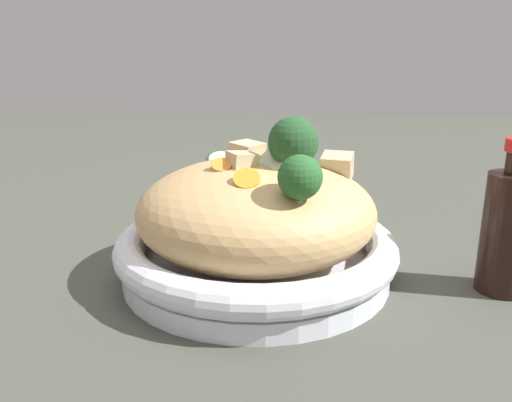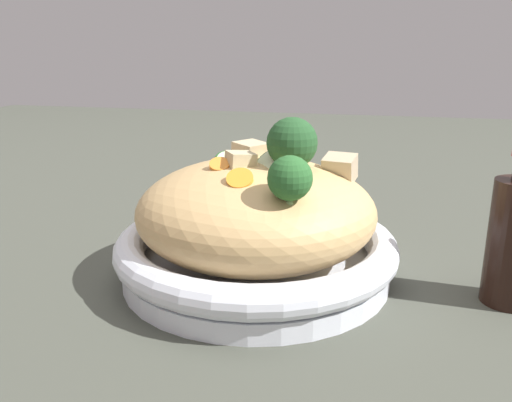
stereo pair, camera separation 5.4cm
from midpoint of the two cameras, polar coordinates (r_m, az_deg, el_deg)
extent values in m
plane|color=#44473D|center=(0.57, 2.74, -8.30)|extent=(3.00, 3.00, 0.00)
cylinder|color=white|center=(0.56, 2.75, -7.37)|extent=(0.28, 0.28, 0.02)
torus|color=white|center=(0.55, 2.79, -4.88)|extent=(0.30, 0.30, 0.03)
ellipsoid|color=tan|center=(0.54, 2.85, -1.14)|extent=(0.25, 0.25, 0.11)
torus|color=tan|center=(0.54, 2.20, 2.93)|extent=(0.06, 0.06, 0.02)
torus|color=tan|center=(0.53, 1.43, 4.08)|extent=(0.06, 0.06, 0.01)
cone|color=#A1B772|center=(0.45, 7.17, -0.41)|extent=(0.02, 0.02, 0.02)
sphere|color=#295F2B|center=(0.44, 7.27, 2.48)|extent=(0.04, 0.04, 0.04)
cone|color=#97B76E|center=(0.60, 6.51, 4.44)|extent=(0.02, 0.02, 0.01)
sphere|color=#215619|center=(0.60, 6.56, 6.19)|extent=(0.05, 0.05, 0.03)
cone|color=#9EB772|center=(0.51, 6.96, 3.53)|extent=(0.03, 0.03, 0.01)
sphere|color=#244F27|center=(0.51, 7.06, 6.41)|extent=(0.07, 0.07, 0.05)
cylinder|color=orange|center=(0.51, -1.06, 3.93)|extent=(0.03, 0.03, 0.01)
cylinder|color=orange|center=(0.56, 6.99, 4.81)|extent=(0.04, 0.04, 0.03)
cylinder|color=orange|center=(0.57, 1.88, 5.19)|extent=(0.02, 0.02, 0.02)
cylinder|color=orange|center=(0.47, 0.90, 2.40)|extent=(0.03, 0.03, 0.02)
cylinder|color=beige|center=(0.51, 5.01, 4.25)|extent=(0.05, 0.05, 0.03)
torus|color=#245329|center=(0.51, 5.01, 4.25)|extent=(0.06, 0.06, 0.03)
cylinder|color=beige|center=(0.62, -0.47, 4.54)|extent=(0.04, 0.04, 0.02)
torus|color=#255925|center=(0.62, -0.47, 4.54)|extent=(0.05, 0.05, 0.02)
cylinder|color=beige|center=(0.61, 5.77, 4.82)|extent=(0.04, 0.04, 0.03)
torus|color=#274F2F|center=(0.61, 5.77, 4.82)|extent=(0.05, 0.05, 0.03)
cube|color=#C7B08C|center=(0.55, 12.08, 3.51)|extent=(0.04, 0.04, 0.03)
cube|color=beige|center=(0.51, 1.28, 4.45)|extent=(0.04, 0.04, 0.02)
cube|color=#CCB58C|center=(0.56, 2.14, 5.43)|extent=(0.04, 0.04, 0.02)
camera|label=1|loc=(0.03, -87.14, 0.84)|focal=35.99mm
camera|label=2|loc=(0.03, 92.86, -0.84)|focal=35.99mm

